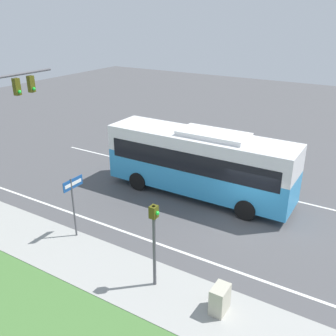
# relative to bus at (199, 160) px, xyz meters

# --- Properties ---
(ground_plane) EXTENTS (80.00, 80.00, 0.00)m
(ground_plane) POSITION_rel_bus_xyz_m (-1.57, -3.37, -2.05)
(ground_plane) COLOR #4C4C4F
(sidewalk) EXTENTS (2.80, 80.00, 0.12)m
(sidewalk) POSITION_rel_bus_xyz_m (-7.77, -3.37, -1.99)
(sidewalk) COLOR #9E9E99
(sidewalk) RESTS_ON ground_plane
(lane_divider_near) EXTENTS (0.14, 30.00, 0.01)m
(lane_divider_near) POSITION_rel_bus_xyz_m (-5.17, -3.37, -2.05)
(lane_divider_near) COLOR silver
(lane_divider_near) RESTS_ON ground_plane
(lane_divider_far) EXTENTS (0.14, 30.00, 0.01)m
(lane_divider_far) POSITION_rel_bus_xyz_m (2.03, -3.37, -2.05)
(lane_divider_far) COLOR silver
(lane_divider_far) RESTS_ON ground_plane
(bus) EXTENTS (2.70, 10.29, 3.74)m
(bus) POSITION_rel_bus_xyz_m (0.00, 0.00, 0.00)
(bus) COLOR #3393D1
(bus) RESTS_ON ground_plane
(signal_gantry) EXTENTS (5.27, 0.41, 6.57)m
(signal_gantry) POSITION_rel_bus_xyz_m (-5.09, 9.01, 2.58)
(signal_gantry) COLOR #4C4C51
(signal_gantry) RESTS_ON ground_plane
(pedestrian_signal) EXTENTS (0.28, 0.34, 3.38)m
(pedestrian_signal) POSITION_rel_bus_xyz_m (-7.55, -2.07, 0.22)
(pedestrian_signal) COLOR #4C4C51
(pedestrian_signal) RESTS_ON ground_plane
(street_sign) EXTENTS (1.12, 0.08, 2.91)m
(street_sign) POSITION_rel_bus_xyz_m (-6.60, 2.72, -0.05)
(street_sign) COLOR #4C4C51
(street_sign) RESTS_ON ground_plane
(utility_cabinet) EXTENTS (0.76, 0.49, 0.97)m
(utility_cabinet) POSITION_rel_bus_xyz_m (-7.55, -4.64, -1.45)
(utility_cabinet) COLOR #B7B29E
(utility_cabinet) RESTS_ON sidewalk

